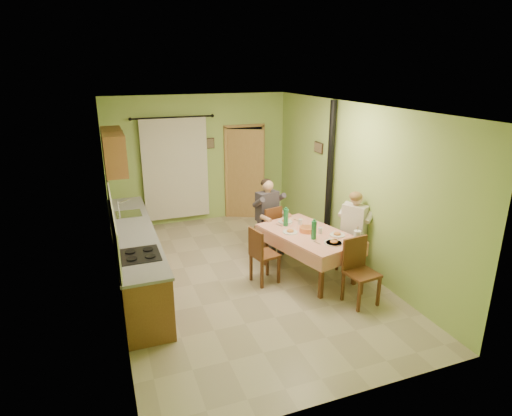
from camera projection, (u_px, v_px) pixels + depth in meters
name	position (u px, v px, depth m)	size (l,w,h in m)	color
floor	(244.00, 276.00, 7.21)	(4.00, 6.00, 0.01)	tan
room_shell	(243.00, 171.00, 6.63)	(4.04, 6.04, 2.82)	#A3C665
kitchen_run	(135.00, 256.00, 6.84)	(0.64, 3.64, 1.56)	brown
upper_cabinets	(114.00, 151.00, 7.49)	(0.35, 1.40, 0.70)	brown
curtain	(176.00, 169.00, 9.20)	(1.70, 0.07, 2.22)	black
doorway	(245.00, 172.00, 9.78)	(0.96, 0.41, 2.15)	black
dining_table	(308.00, 254.00, 7.16)	(1.40, 1.87, 0.76)	#E09179
tableware	(314.00, 231.00, 6.94)	(0.92, 1.48, 0.33)	white
chair_far	(268.00, 238.00, 8.05)	(0.45, 0.45, 0.93)	#593118
chair_near	(360.00, 285.00, 6.32)	(0.47, 0.47, 0.99)	#593118
chair_right	(353.00, 253.00, 7.38)	(0.60, 0.60, 1.00)	#593118
chair_left	(264.00, 266.00, 6.93)	(0.46, 0.46, 0.94)	#593118
man_far	(268.00, 208.00, 7.87)	(0.63, 0.55, 1.39)	#38333D
man_right	(355.00, 222.00, 7.18)	(0.63, 0.65, 1.39)	beige
stove_flue	(329.00, 197.00, 8.05)	(0.24, 0.24, 2.80)	black
picture_back	(210.00, 143.00, 9.37)	(0.19, 0.03, 0.23)	black
picture_right	(319.00, 147.00, 8.34)	(0.03, 0.31, 0.21)	brown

